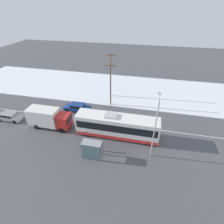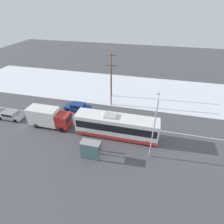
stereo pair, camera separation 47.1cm
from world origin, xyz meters
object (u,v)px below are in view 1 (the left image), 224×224
(streetlamp, at_px, (156,122))
(bus_shelter, at_px, (91,148))
(sedan_car, at_px, (77,107))
(utility_pole_snowlot, at_px, (111,75))
(city_bus, at_px, (117,126))
(box_truck, at_px, (48,117))
(pedestrian_at_stop, at_px, (99,145))
(utility_pole_roadside, at_px, (111,84))
(parked_car_near_truck, at_px, (10,116))

(streetlamp, bearing_deg, bus_shelter, -161.23)
(sedan_car, xyz_separation_m, bus_shelter, (6.07, -10.24, 0.89))
(sedan_car, bearing_deg, utility_pole_snowlot, -123.76)
(sedan_car, bearing_deg, bus_shelter, 120.67)
(city_bus, bearing_deg, box_truck, -179.23)
(pedestrian_at_stop, bearing_deg, box_truck, 159.44)
(box_truck, height_order, utility_pole_roadside, utility_pole_roadside)
(bus_shelter, distance_m, utility_pole_roadside, 13.85)
(parked_car_near_truck, bearing_deg, utility_pole_roadside, 28.77)
(parked_car_near_truck, bearing_deg, streetlamp, -6.46)
(city_bus, relative_size, pedestrian_at_stop, 7.59)
(city_bus, xyz_separation_m, utility_pole_roadside, (-2.94, 8.56, 2.56))
(pedestrian_at_stop, bearing_deg, parked_car_near_truck, 167.47)
(bus_shelter, height_order, utility_pole_roadside, utility_pole_roadside)
(box_truck, height_order, parked_car_near_truck, box_truck)
(pedestrian_at_stop, distance_m, utility_pole_snowlot, 16.25)
(pedestrian_at_stop, height_order, bus_shelter, bus_shelter)
(bus_shelter, distance_m, streetlamp, 8.46)
(utility_pole_roadside, bearing_deg, city_bus, -71.06)
(city_bus, xyz_separation_m, parked_car_near_truck, (-18.33, 0.11, -1.02))
(pedestrian_at_stop, distance_m, utility_pole_roadside, 12.66)
(utility_pole_roadside, relative_size, utility_pole_snowlot, 0.92)
(city_bus, xyz_separation_m, utility_pole_snowlot, (-3.75, 12.10, 2.93))
(bus_shelter, relative_size, utility_pole_roadside, 0.30)
(box_truck, bearing_deg, city_bus, 0.77)
(box_truck, relative_size, pedestrian_at_stop, 4.22)
(pedestrian_at_stop, bearing_deg, city_bus, 64.65)
(parked_car_near_truck, bearing_deg, pedestrian_at_stop, -12.53)
(parked_car_near_truck, relative_size, utility_pole_snowlot, 0.47)
(utility_pole_roadside, bearing_deg, parked_car_near_truck, -151.23)
(bus_shelter, distance_m, utility_pole_snowlot, 17.44)
(sedan_car, relative_size, parked_car_near_truck, 1.11)
(box_truck, relative_size, bus_shelter, 2.66)
(utility_pole_roadside, xyz_separation_m, utility_pole_snowlot, (-0.81, 3.54, 0.37))
(pedestrian_at_stop, relative_size, bus_shelter, 0.63)
(sedan_car, distance_m, utility_pole_snowlot, 9.14)
(box_truck, relative_size, streetlamp, 0.80)
(parked_car_near_truck, bearing_deg, city_bus, -0.36)
(parked_car_near_truck, xyz_separation_m, pedestrian_at_stop, (16.63, -3.70, 0.23))
(city_bus, xyz_separation_m, streetlamp, (5.03, -2.53, 3.41))
(city_bus, distance_m, streetlamp, 6.58)
(city_bus, bearing_deg, utility_pole_roadside, 108.94)
(pedestrian_at_stop, bearing_deg, bus_shelter, -111.82)
(city_bus, xyz_separation_m, bus_shelter, (-2.27, -5.01, -0.08))
(city_bus, bearing_deg, pedestrian_at_stop, -115.35)
(city_bus, xyz_separation_m, pedestrian_at_stop, (-1.70, -3.58, -0.79))
(city_bus, relative_size, bus_shelter, 4.79)
(city_bus, height_order, streetlamp, streetlamp)
(parked_car_near_truck, xyz_separation_m, streetlamp, (23.36, -2.65, 4.43))
(box_truck, relative_size, utility_pole_snowlot, 0.74)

